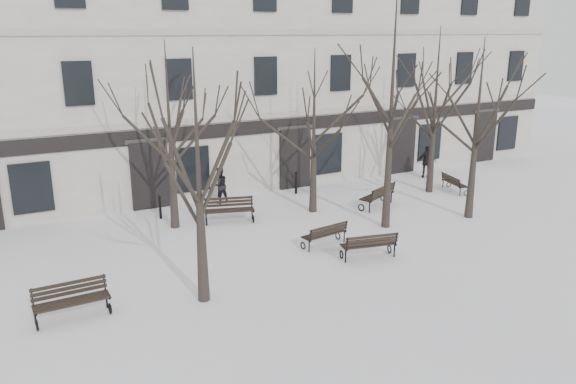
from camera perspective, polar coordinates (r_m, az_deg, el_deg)
ground at (r=19.15m, az=2.82°, el=-6.52°), size 100.00×100.00×0.00m
building at (r=29.62m, az=-10.17°, el=12.27°), size 40.40×10.20×11.40m
tree_1 at (r=14.94m, az=-9.20°, el=4.29°), size 4.88×4.88×6.97m
tree_2 at (r=21.05m, az=10.61°, el=11.38°), size 6.41×6.41×9.16m
tree_3 at (r=23.21m, az=18.78°, el=8.06°), size 4.99×4.99×7.13m
tree_4 at (r=21.25m, az=-12.03°, el=7.76°), size 4.94×4.94×7.06m
tree_5 at (r=22.83m, az=2.67°, el=8.12°), size 4.71×4.71×6.73m
tree_6 at (r=26.60m, az=14.82°, el=9.88°), size 5.29×5.29×7.56m
bench_0 at (r=16.11m, az=-21.14°, el=-10.16°), size 1.94×0.75×0.97m
bench_1 at (r=19.86m, az=3.80°, el=-4.26°), size 1.77×0.86×0.86m
bench_2 at (r=18.94m, az=8.25°, el=-5.29°), size 1.94×1.04×0.93m
bench_3 at (r=22.40m, az=-5.99°, el=-1.74°), size 2.05×1.23×0.98m
bench_4 at (r=24.46m, az=9.18°, el=-0.30°), size 2.08×1.44×1.00m
bench_5 at (r=27.66m, az=16.48°, el=0.92°), size 0.91×1.68×0.81m
bollard_a at (r=23.25m, az=-12.87°, el=-1.44°), size 0.12×0.12×0.97m
bollard_b at (r=26.14m, az=0.83°, el=1.04°), size 0.14×0.14×1.07m
pedestrian_b at (r=25.09m, az=-6.91°, el=-1.09°), size 0.84×0.68×1.61m
pedestrian_c at (r=30.04m, az=13.82°, el=1.42°), size 1.04×0.88×1.67m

